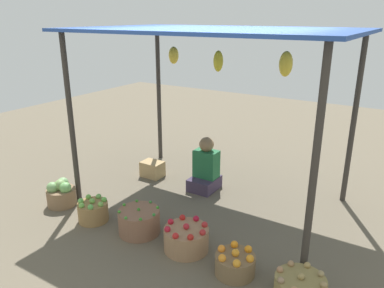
% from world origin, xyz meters
% --- Properties ---
extents(ground_plane, '(14.00, 14.00, 0.00)m').
position_xyz_m(ground_plane, '(0.00, 0.00, 0.00)').
color(ground_plane, '#655B49').
extents(market_stall_structure, '(3.40, 2.19, 2.26)m').
position_xyz_m(market_stall_structure, '(0.01, 0.01, 2.09)').
color(market_stall_structure, '#38332D').
rests_on(market_stall_structure, ground).
extents(vendor_person, '(0.36, 0.44, 0.78)m').
position_xyz_m(vendor_person, '(-0.24, 0.27, 0.30)').
color(vendor_person, '#3F334A').
rests_on(vendor_person, ground).
extents(basket_cabbages, '(0.38, 0.38, 0.36)m').
position_xyz_m(basket_cabbages, '(-1.61, -1.18, 0.16)').
color(basket_cabbages, '#816447').
rests_on(basket_cabbages, ground).
extents(basket_green_apples, '(0.37, 0.37, 0.30)m').
position_xyz_m(basket_green_apples, '(-0.96, -1.25, 0.13)').
color(basket_green_apples, '#997545').
rests_on(basket_green_apples, ground).
extents(basket_green_chilies, '(0.48, 0.48, 0.32)m').
position_xyz_m(basket_green_chilies, '(-0.30, -1.15, 0.14)').
color(basket_green_chilies, brown).
rests_on(basket_green_chilies, ground).
extents(basket_red_apples, '(0.49, 0.49, 0.32)m').
position_xyz_m(basket_red_apples, '(0.34, -1.15, 0.13)').
color(basket_red_apples, '#9D7552').
rests_on(basket_red_apples, ground).
extents(basket_oranges, '(0.40, 0.40, 0.27)m').
position_xyz_m(basket_oranges, '(0.97, -1.24, 0.11)').
color(basket_oranges, brown).
rests_on(basket_oranges, ground).
extents(basket_potatoes, '(0.46, 0.46, 0.26)m').
position_xyz_m(basket_potatoes, '(1.61, -1.24, 0.11)').
color(basket_potatoes, olive).
rests_on(basket_potatoes, ground).
extents(wooden_crate_near_vendor, '(0.33, 0.25, 0.24)m').
position_xyz_m(wooden_crate_near_vendor, '(-1.16, 0.21, 0.12)').
color(wooden_crate_near_vendor, tan).
rests_on(wooden_crate_near_vendor, ground).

